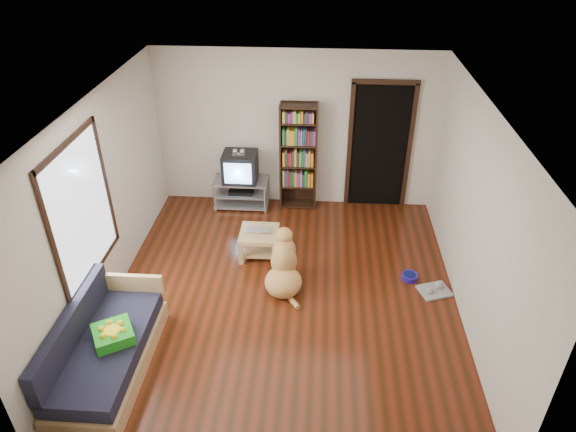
# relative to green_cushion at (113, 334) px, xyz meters

# --- Properties ---
(ground) EXTENTS (5.00, 5.00, 0.00)m
(ground) POSITION_rel_green_cushion_xyz_m (1.75, 1.35, -0.49)
(ground) COLOR #591F0F
(ground) RESTS_ON ground
(ceiling) EXTENTS (5.00, 5.00, 0.00)m
(ceiling) POSITION_rel_green_cushion_xyz_m (1.75, 1.35, 2.11)
(ceiling) COLOR white
(ceiling) RESTS_ON ground
(wall_back) EXTENTS (4.50, 0.00, 4.50)m
(wall_back) POSITION_rel_green_cushion_xyz_m (1.75, 3.85, 0.81)
(wall_back) COLOR beige
(wall_back) RESTS_ON ground
(wall_front) EXTENTS (4.50, 0.00, 4.50)m
(wall_front) POSITION_rel_green_cushion_xyz_m (1.75, -1.15, 0.81)
(wall_front) COLOR beige
(wall_front) RESTS_ON ground
(wall_left) EXTENTS (0.00, 5.00, 5.00)m
(wall_left) POSITION_rel_green_cushion_xyz_m (-0.50, 1.35, 0.81)
(wall_left) COLOR beige
(wall_left) RESTS_ON ground
(wall_right) EXTENTS (0.00, 5.00, 5.00)m
(wall_right) POSITION_rel_green_cushion_xyz_m (4.00, 1.35, 0.81)
(wall_right) COLOR beige
(wall_right) RESTS_ON ground
(green_cushion) EXTENTS (0.55, 0.55, 0.13)m
(green_cushion) POSITION_rel_green_cushion_xyz_m (0.00, 0.00, 0.00)
(green_cushion) COLOR green
(green_cushion) RESTS_ON sofa
(laptop) EXTENTS (0.36, 0.24, 0.03)m
(laptop) POSITION_rel_green_cushion_xyz_m (1.32, 2.19, -0.07)
(laptop) COLOR silver
(laptop) RESTS_ON coffee_table
(dog_bowl) EXTENTS (0.22, 0.22, 0.08)m
(dog_bowl) POSITION_rel_green_cushion_xyz_m (3.45, 1.79, -0.45)
(dog_bowl) COLOR #241592
(dog_bowl) RESTS_ON ground
(grey_rag) EXTENTS (0.48, 0.44, 0.03)m
(grey_rag) POSITION_rel_green_cushion_xyz_m (3.75, 1.54, -0.47)
(grey_rag) COLOR #A1A1A1
(grey_rag) RESTS_ON ground
(window) EXTENTS (0.03, 1.46, 1.70)m
(window) POSITION_rel_green_cushion_xyz_m (-0.48, 0.85, 1.01)
(window) COLOR white
(window) RESTS_ON wall_left
(doorway) EXTENTS (1.03, 0.05, 2.19)m
(doorway) POSITION_rel_green_cushion_xyz_m (3.10, 3.83, 0.63)
(doorway) COLOR black
(doorway) RESTS_ON wall_back
(tv_stand) EXTENTS (0.90, 0.45, 0.50)m
(tv_stand) POSITION_rel_green_cushion_xyz_m (0.85, 3.60, -0.22)
(tv_stand) COLOR #99999E
(tv_stand) RESTS_ON ground
(crt_tv) EXTENTS (0.55, 0.52, 0.58)m
(crt_tv) POSITION_rel_green_cushion_xyz_m (0.85, 3.62, 0.26)
(crt_tv) COLOR black
(crt_tv) RESTS_ON tv_stand
(bookshelf) EXTENTS (0.60, 0.30, 1.80)m
(bookshelf) POSITION_rel_green_cushion_xyz_m (1.80, 3.70, 0.51)
(bookshelf) COLOR black
(bookshelf) RESTS_ON ground
(sofa) EXTENTS (0.80, 1.80, 0.80)m
(sofa) POSITION_rel_green_cushion_xyz_m (-0.12, -0.03, -0.23)
(sofa) COLOR tan
(sofa) RESTS_ON ground
(coffee_table) EXTENTS (0.55, 0.55, 0.40)m
(coffee_table) POSITION_rel_green_cushion_xyz_m (1.32, 2.22, -0.21)
(coffee_table) COLOR tan
(coffee_table) RESTS_ON ground
(dog) EXTENTS (0.52, 0.96, 0.80)m
(dog) POSITION_rel_green_cushion_xyz_m (1.73, 1.56, -0.19)
(dog) COLOR #C7874C
(dog) RESTS_ON ground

